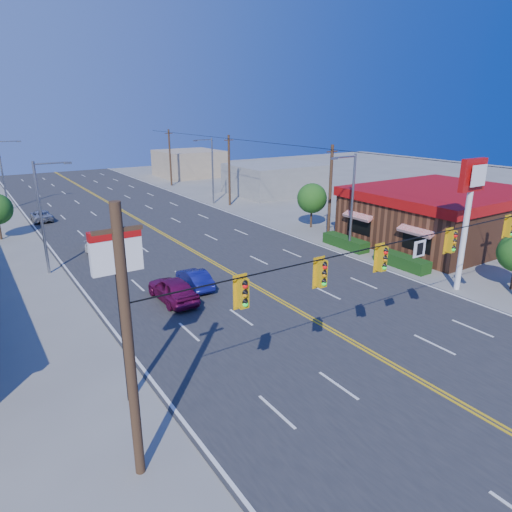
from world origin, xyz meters
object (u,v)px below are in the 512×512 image
pizza_hut_sign (119,282)px  car_white (100,240)px  kfc (440,215)px  car_silver (41,216)px  signal_span (398,266)px  car_magenta (173,290)px  kfc_pylon (469,199)px  car_blue (195,280)px

pizza_hut_sign → car_white: bearing=77.7°
kfc → car_silver: (-28.61, 27.53, -1.82)m
signal_span → car_silver: signal_span is taller
car_magenta → car_silver: 27.42m
car_magenta → car_silver: car_magenta is taller
kfc_pylon → car_blue: size_ratio=2.23×
signal_span → car_blue: signal_span is taller
signal_span → car_magenta: 14.05m
signal_span → car_white: 27.19m
kfc_pylon → car_magenta: 19.22m
signal_span → kfc: 23.47m
kfc_pylon → car_white: kfc_pylon is taller
pizza_hut_sign → car_silver: (2.29, 35.53, -4.62)m
car_blue → pizza_hut_sign: bearing=55.6°
car_blue → car_silver: bearing=-74.7°
car_magenta → car_blue: bearing=-150.0°
pizza_hut_sign → car_silver: pizza_hut_sign is taller
car_blue → kfc: bearing=-179.9°
car_magenta → car_silver: bearing=-84.3°
car_magenta → car_blue: (2.07, 1.24, -0.14)m
car_white → car_silver: 13.60m
car_silver → car_blue: bearing=102.1°
pizza_hut_sign → car_blue: 12.99m
car_magenta → car_blue: car_magenta is taller
kfc_pylon → car_silver: size_ratio=2.10×
kfc_pylon → pizza_hut_sign: bearing=180.0°
pizza_hut_sign → car_white: pizza_hut_sign is taller
pizza_hut_sign → car_blue: pizza_hut_sign is taller
pizza_hut_sign → car_magenta: (5.48, 8.30, -4.41)m
car_silver → signal_span: bearing=102.9°
signal_span → car_white: bearing=103.0°
car_blue → car_silver: 26.51m
signal_span → pizza_hut_sign: 11.60m
kfc_pylon → car_blue: 18.15m
pizza_hut_sign → kfc: bearing=14.5°
car_blue → signal_span: bearing=107.7°
car_magenta → car_white: bearing=-88.3°
pizza_hut_sign → car_white: 23.14m
signal_span → car_white: signal_span is taller
kfc_pylon → car_magenta: bearing=153.3°
kfc → pizza_hut_sign: bearing=-165.5°
car_blue → car_silver: car_blue is taller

